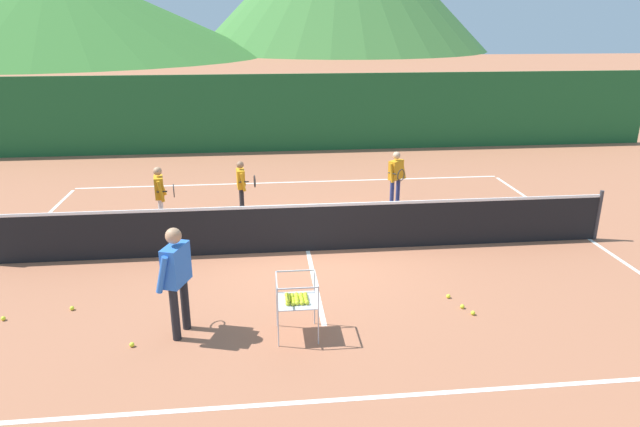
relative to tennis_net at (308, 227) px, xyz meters
The scene contains 19 objects.
ground_plane 0.50m from the tennis_net, ahead, with size 120.00×120.00×0.00m, color #A86647.
line_baseline_near 4.64m from the tennis_net, 90.00° to the right, with size 11.76×0.08×0.01m, color white.
line_baseline_far 4.96m from the tennis_net, 90.00° to the left, with size 11.76×0.08×0.01m, color white.
line_sideline_east 5.90m from the tennis_net, ahead, with size 0.08×9.55×0.01m, color white.
line_service_center 0.50m from the tennis_net, ahead, with size 0.08×5.78×0.01m, color white.
tennis_net is the anchor object (origin of this frame).
instructor 3.58m from the tennis_net, 126.22° to the right, with size 0.46×0.82×1.65m.
student_0 3.51m from the tennis_net, 150.83° to the left, with size 0.49×0.61×1.35m.
student_1 2.79m from the tennis_net, 118.55° to the left, with size 0.45×0.58×1.25m.
student_2 3.55m from the tennis_net, 47.96° to the left, with size 0.51×0.68×1.34m.
ball_cart 3.11m from the tennis_net, 97.90° to the right, with size 0.58×0.58×0.90m.
tennis_ball_0 3.67m from the tennis_net, 50.18° to the right, with size 0.07×0.07×0.07m, color yellow.
tennis_ball_2 4.21m from the tennis_net, 131.05° to the right, with size 0.07×0.07×0.07m, color yellow.
tennis_ball_3 5.34m from the tennis_net, 155.58° to the right, with size 0.07×0.07×0.07m, color yellow.
tennis_ball_4 3.45m from the tennis_net, 49.03° to the right, with size 0.07×0.07×0.07m, color yellow.
tennis_ball_5 4.40m from the tennis_net, 153.10° to the right, with size 0.07×0.07×0.07m, color yellow.
tennis_ball_6 3.11m from the tennis_net, 46.12° to the right, with size 0.07×0.07×0.07m, color yellow.
windscreen_fence 8.91m from the tennis_net, 90.00° to the left, with size 25.87×0.08×2.60m, color #1E5B2D.
hill_0 67.01m from the tennis_net, 111.04° to the left, with size 48.34×48.34×10.65m, color #38702D.
Camera 1 is at (-0.85, -10.22, 4.37)m, focal length 31.60 mm.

